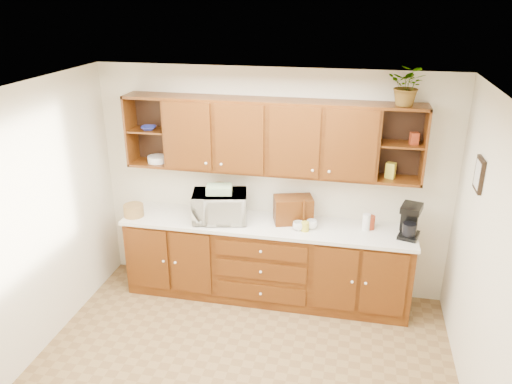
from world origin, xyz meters
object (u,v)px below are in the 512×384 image
at_px(microwave, 220,207).
at_px(coffee_maker, 410,221).
at_px(bread_box, 293,210).
at_px(potted_plant, 408,85).

xyz_separation_m(microwave, coffee_maker, (2.04, 0.03, 0.01)).
height_order(microwave, coffee_maker, coffee_maker).
distance_m(microwave, bread_box, 0.82).
height_order(bread_box, coffee_maker, coffee_maker).
bearing_deg(coffee_maker, potted_plant, 160.67).
bearing_deg(coffee_maker, microwave, -163.78).
relative_size(bread_box, coffee_maker, 1.15).
height_order(microwave, potted_plant, potted_plant).
xyz_separation_m(bread_box, coffee_maker, (1.24, -0.10, 0.03)).
bearing_deg(bread_box, microwave, 172.13).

